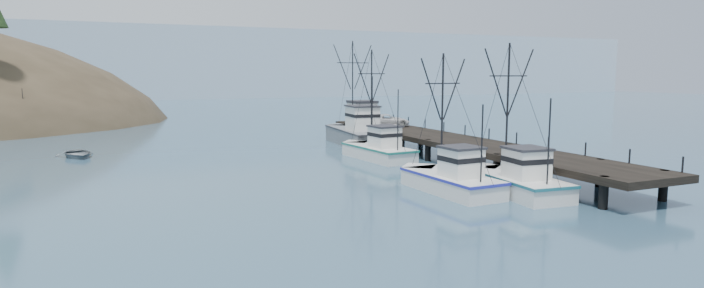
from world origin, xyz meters
name	(u,v)px	position (x,y,z in m)	size (l,w,h in m)	color
ground	(404,213)	(0.00, 0.00, 0.00)	(400.00, 400.00, 0.00)	#2E4F68
pier	(452,142)	(14.00, 16.00, 1.69)	(6.00, 44.00, 2.00)	black
distant_ridge	(191,97)	(10.00, 170.00, 0.00)	(360.00, 40.00, 26.00)	#9EB2C6
distant_ridge_far	(32,98)	(-40.00, 185.00, 0.00)	(180.00, 25.00, 18.00)	silver
trawler_near	(513,181)	(9.55, 1.93, 0.82)	(4.16, 10.27, 10.51)	silver
trawler_mid	(448,180)	(5.69, 3.97, 0.82)	(3.66, 9.69, 9.82)	silver
trawler_far	(376,150)	(7.64, 19.20, 0.82)	(4.14, 10.39, 10.71)	silver
work_vessel	(357,134)	(10.18, 29.55, 1.23)	(5.31, 14.39, 12.17)	slate
pier_shed	(362,112)	(12.91, 33.97, 3.42)	(3.00, 3.20, 2.80)	silver
pickup_truck	(387,120)	(13.71, 28.75, 2.72)	(2.40, 5.21, 1.45)	silver
motorboat	(78,157)	(-18.68, 31.69, 0.00)	(3.50, 4.90, 1.02)	slate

